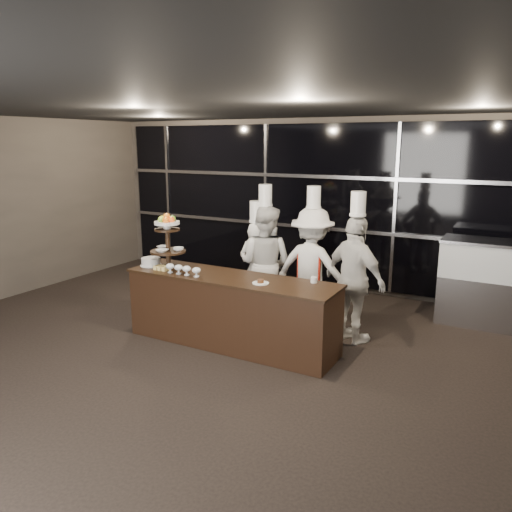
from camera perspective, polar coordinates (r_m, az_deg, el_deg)
The scene contains 14 objects.
room at distance 4.69m, azimuth -14.30°, elevation -0.98°, with size 10.00×10.00×10.00m.
window_wall at distance 8.88m, azimuth 8.07°, elevation 5.77°, with size 8.60×0.10×2.80m.
buffet_counter at distance 6.49m, azimuth -2.85°, elevation -6.23°, with size 2.84×0.74×0.92m.
display_stand at distance 6.83m, azimuth -10.08°, elevation 2.15°, with size 0.48×0.48×0.74m.
compotes at distance 6.49m, azimuth -8.37°, elevation -1.41°, with size 0.53×0.11×0.12m.
layer_cake at distance 7.04m, azimuth -11.92°, elevation -0.65°, with size 0.30×0.30×0.11m.
pastry_squares at distance 6.78m, azimuth -10.72°, elevation -1.35°, with size 0.20×0.13×0.05m.
small_plate at distance 6.03m, azimuth 0.52°, elevation -3.03°, with size 0.20×0.20×0.05m.
chef_cup at distance 6.10m, azimuth 6.62°, elevation -2.73°, with size 0.08×0.08×0.07m, color white.
display_case at distance 7.84m, azimuth 25.47°, elevation -2.43°, with size 1.44×0.63×1.24m.
chef_a at distance 7.36m, azimuth 0.03°, elevation -1.40°, with size 0.55×0.37×1.77m.
chef_b at distance 7.29m, azimuth 1.04°, elevation -0.77°, with size 0.85×0.68×2.01m.
chef_c at distance 7.07m, azimuth 6.41°, elevation -1.30°, with size 1.12×0.66×2.01m.
chef_d at distance 6.58m, azimuth 11.22°, elevation -2.57°, with size 1.07×0.81×1.99m.
Camera 1 is at (3.16, -3.29, 2.60)m, focal length 35.00 mm.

